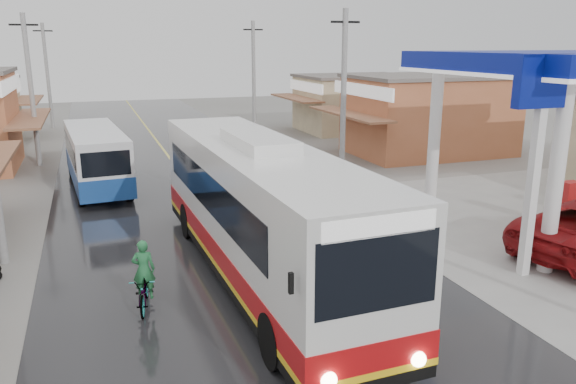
% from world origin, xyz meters
% --- Properties ---
extents(ground, '(120.00, 120.00, 0.00)m').
position_xyz_m(ground, '(0.00, 0.00, 0.00)').
color(ground, slate).
rests_on(ground, ground).
extents(road, '(12.00, 90.00, 0.02)m').
position_xyz_m(road, '(0.00, 15.00, 0.01)').
color(road, black).
rests_on(road, ground).
extents(centre_line, '(0.15, 90.00, 0.01)m').
position_xyz_m(centre_line, '(0.00, 15.00, 0.02)').
color(centre_line, '#D8CC4C').
rests_on(centre_line, road).
extents(shopfronts_right, '(11.00, 44.00, 4.80)m').
position_xyz_m(shopfronts_right, '(15.00, 12.00, 0.00)').
color(shopfronts_right, beige).
rests_on(shopfronts_right, ground).
extents(utility_poles_left, '(1.60, 50.00, 8.00)m').
position_xyz_m(utility_poles_left, '(-7.00, 16.00, 0.00)').
color(utility_poles_left, gray).
rests_on(utility_poles_left, ground).
extents(utility_poles_right, '(1.60, 36.00, 8.00)m').
position_xyz_m(utility_poles_right, '(7.00, 15.00, 0.00)').
color(utility_poles_right, gray).
rests_on(utility_poles_right, ground).
extents(coach_bus, '(3.30, 13.14, 4.08)m').
position_xyz_m(coach_bus, '(0.03, 5.48, 1.96)').
color(coach_bus, silver).
rests_on(coach_bus, road).
extents(second_bus, '(2.85, 8.29, 2.70)m').
position_xyz_m(second_bus, '(-4.07, 17.70, 1.46)').
color(second_bus, silver).
rests_on(second_bus, road).
extents(cyclist, '(0.90, 1.81, 1.87)m').
position_xyz_m(cyclist, '(-3.26, 4.46, 0.61)').
color(cyclist, black).
rests_on(cyclist, ground).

